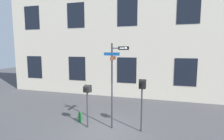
# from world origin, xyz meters

# --- Properties ---
(ground_plane) EXTENTS (60.00, 60.00, 0.00)m
(ground_plane) POSITION_xyz_m (0.00, 0.00, 0.00)
(ground_plane) COLOR #424244
(building_facade) EXTENTS (24.00, 0.63, 14.77)m
(building_facade) POSITION_xyz_m (-0.00, 6.95, 7.39)
(building_facade) COLOR beige
(building_facade) RESTS_ON ground_plane
(street_sign_pole) EXTENTS (1.32, 1.08, 4.63)m
(street_sign_pole) POSITION_xyz_m (0.46, 0.47, 2.77)
(street_sign_pole) COLOR #2D2D33
(street_sign_pole) RESTS_ON ground_plane
(pedestrian_signal_left) EXTENTS (0.42, 0.40, 2.38)m
(pedestrian_signal_left) POSITION_xyz_m (-0.93, 0.19, 1.89)
(pedestrian_signal_left) COLOR #2D2D33
(pedestrian_signal_left) RESTS_ON ground_plane
(pedestrian_signal_right) EXTENTS (0.38, 0.40, 2.77)m
(pedestrian_signal_right) POSITION_xyz_m (1.98, 0.52, 2.19)
(pedestrian_signal_right) COLOR #2D2D33
(pedestrian_signal_right) RESTS_ON ground_plane
(fire_hydrant) EXTENTS (0.37, 0.21, 0.64)m
(fire_hydrant) POSITION_xyz_m (-1.65, 0.71, 0.31)
(fire_hydrant) COLOR #196028
(fire_hydrant) RESTS_ON ground_plane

